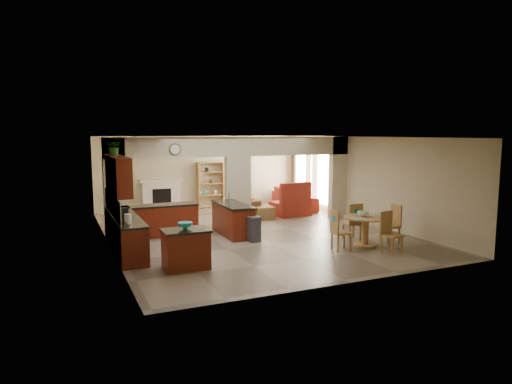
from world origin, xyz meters
name	(u,v)px	position (x,y,z in m)	size (l,w,h in m)	color
floor	(250,232)	(0.00, 0.00, 0.00)	(10.00, 10.00, 0.00)	#7F6F58
ceiling	(250,137)	(0.00, 0.00, 2.80)	(10.00, 10.00, 0.00)	white
wall_back	(200,172)	(0.00, 5.00, 1.40)	(8.00, 8.00, 0.00)	#C7BC92
wall_front	(352,213)	(0.00, -5.00, 1.40)	(8.00, 8.00, 0.00)	#C7BC92
wall_left	(107,193)	(-4.00, 0.00, 1.40)	(10.00, 10.00, 0.00)	#C7BC92
wall_right	(363,180)	(4.00, 0.00, 1.40)	(10.00, 10.00, 0.00)	#C7BC92
partition_left_pier	(115,188)	(-3.70, 1.00, 1.40)	(0.60, 0.25, 2.80)	#C7BC92
partition_center_pier	(238,192)	(0.00, 1.00, 1.10)	(0.80, 0.25, 2.20)	#C7BC92
partition_right_pier	(338,177)	(3.70, 1.00, 1.40)	(0.60, 0.25, 2.80)	#C7BC92
partition_header	(238,147)	(0.00, 1.00, 2.50)	(8.00, 0.25, 0.60)	#C7BC92
kitchen_counter	(139,228)	(-3.26, -0.25, 0.46)	(2.52, 3.29, 1.48)	#470B08
upper_cabinets	(118,175)	(-3.82, -0.80, 1.92)	(0.35, 2.40, 0.90)	#470B08
peninsula	(233,219)	(-0.60, -0.11, 0.46)	(0.70, 1.85, 0.91)	#470B08
wall_clock	(175,149)	(-2.00, 0.85, 2.45)	(0.34, 0.34, 0.03)	#4F371A
rug	(259,217)	(1.20, 2.10, 0.01)	(1.60, 1.30, 0.01)	brown
fireplace	(161,195)	(-1.60, 4.83, 0.61)	(1.60, 0.35, 1.20)	beige
shelving_unit	(210,185)	(0.35, 4.82, 0.90)	(1.00, 0.32, 1.80)	#A17137
window_a	(324,179)	(3.97, 2.30, 1.20)	(0.02, 0.90, 1.90)	white
window_b	(302,175)	(3.97, 4.00, 1.20)	(0.02, 0.90, 1.90)	white
glazed_door	(312,181)	(3.97, 3.15, 1.05)	(0.02, 0.70, 2.10)	white
drape_a_left	(332,181)	(3.93, 1.70, 1.20)	(0.10, 0.28, 2.30)	#391E17
drape_a_right	(315,178)	(3.93, 2.90, 1.20)	(0.10, 0.28, 2.30)	#391E17
drape_b_left	(308,177)	(3.93, 3.40, 1.20)	(0.10, 0.28, 2.30)	#391E17
drape_b_right	(294,174)	(3.93, 4.60, 1.20)	(0.10, 0.28, 2.30)	#391E17
ceiling_fan	(256,143)	(1.50, 3.00, 2.56)	(1.00, 1.00, 0.10)	white
kitchen_island	(186,249)	(-2.69, -2.75, 0.43)	(1.00, 0.72, 0.86)	#470B08
teal_bowl	(185,226)	(-2.69, -2.70, 0.93)	(0.31, 0.31, 0.15)	#159285
trash_can	(254,230)	(-0.37, -1.12, 0.31)	(0.30, 0.25, 0.63)	#303032
dining_table	(366,227)	(2.06, -2.74, 0.52)	(1.14, 1.14, 0.78)	#A17137
fruit_bowl	(363,214)	(2.01, -2.69, 0.86)	(0.29, 0.29, 0.15)	#75B426
sofa	(294,198)	(3.30, 3.38, 0.39)	(1.05, 2.68, 0.78)	maroon
chaise	(290,209)	(2.39, 2.02, 0.24)	(1.21, 0.99, 0.49)	maroon
armchair	(247,209)	(0.78, 2.10, 0.33)	(0.70, 0.72, 0.66)	maroon
ottoman	(264,213)	(1.24, 1.72, 0.22)	(0.60, 0.60, 0.43)	maroon
plant	(114,146)	(-3.82, -0.34, 2.59)	(0.39, 0.34, 0.44)	#1D5215
chair_north	(354,220)	(2.18, -2.06, 0.55)	(0.44, 0.44, 1.02)	#A17137
chair_east	(393,222)	(2.98, -2.70, 0.55)	(0.45, 0.44, 1.02)	#A17137
chair_south	(389,231)	(2.18, -3.51, 0.55)	(0.49, 0.49, 1.02)	#A17137
chair_west	(338,229)	(1.17, -2.81, 0.55)	(0.47, 0.47, 1.02)	#A17137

